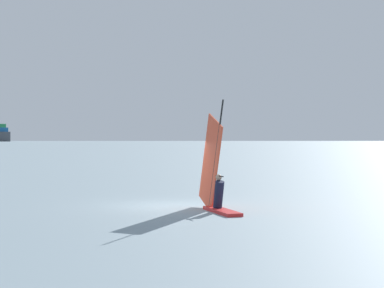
# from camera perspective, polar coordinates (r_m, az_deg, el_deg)

# --- Properties ---
(ground_plane) EXTENTS (4000.00, 4000.00, 0.00)m
(ground_plane) POSITION_cam_1_polar(r_m,az_deg,el_deg) (24.22, -2.00, -5.67)
(ground_plane) COLOR gray
(windsurfer) EXTENTS (0.96, 3.83, 4.11)m
(windsurfer) POSITION_cam_1_polar(r_m,az_deg,el_deg) (22.48, 2.18, -3.62)
(windsurfer) COLOR red
(windsurfer) RESTS_ON ground_plane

